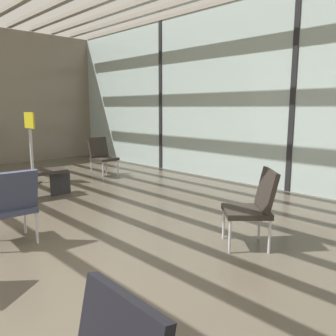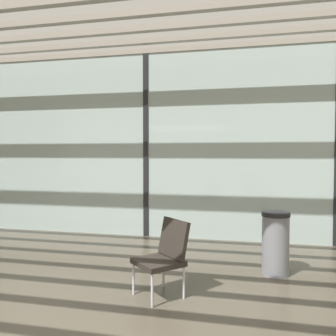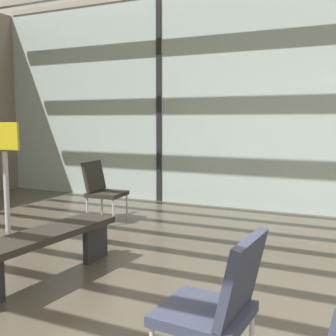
# 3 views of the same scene
# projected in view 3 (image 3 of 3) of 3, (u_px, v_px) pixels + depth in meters

# --- Properties ---
(window_mullion_0) EXTENTS (0.10, 0.12, 3.60)m
(window_mullion_0) POSITION_uv_depth(u_px,v_px,m) (160.00, 101.00, 7.44)
(window_mullion_0) COLOR black
(window_mullion_0) RESTS_ON ground
(lounge_chair_0) EXTENTS (0.56, 0.52, 0.87)m
(lounge_chair_0) POSITION_uv_depth(u_px,v_px,m) (102.00, 187.00, 6.05)
(lounge_chair_0) COLOR #28231E
(lounge_chair_0) RESTS_ON ground
(lounge_chair_5) EXTENTS (0.56, 0.51, 0.87)m
(lounge_chair_5) POSITION_uv_depth(u_px,v_px,m) (219.00, 301.00, 2.26)
(lounge_chair_5) COLOR #33384C
(lounge_chair_5) RESTS_ON ground
(waiting_bench) EXTENTS (0.52, 1.70, 0.47)m
(waiting_bench) POSITION_uv_depth(u_px,v_px,m) (48.00, 242.00, 3.78)
(waiting_bench) COLOR #28231E
(waiting_bench) RESTS_ON ground
(info_sign) EXTENTS (0.44, 0.32, 1.44)m
(info_sign) POSITION_uv_depth(u_px,v_px,m) (6.00, 187.00, 4.89)
(info_sign) COLOR #333333
(info_sign) RESTS_ON ground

